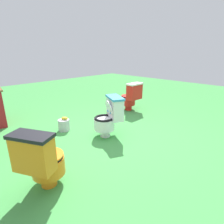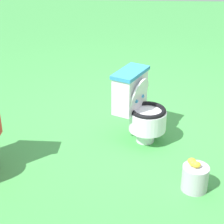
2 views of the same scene
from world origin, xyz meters
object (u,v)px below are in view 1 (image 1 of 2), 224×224
toilet_white (109,116)px  toilet_red (131,97)px  toilet_orange (42,160)px  lemon_bucket (64,125)px

toilet_white → toilet_red: bearing=-38.5°
toilet_white → toilet_orange: (-1.47, -0.46, -0.00)m
toilet_red → lemon_bucket: toilet_red is taller
lemon_bucket → toilet_red: bearing=-3.7°
toilet_red → lemon_bucket: bearing=177.7°
toilet_white → toilet_red: (1.44, 0.67, -0.00)m
toilet_white → toilet_orange: same height
toilet_orange → lemon_bucket: bearing=113.3°
toilet_white → toilet_orange: 1.54m
toilet_red → toilet_orange: same height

